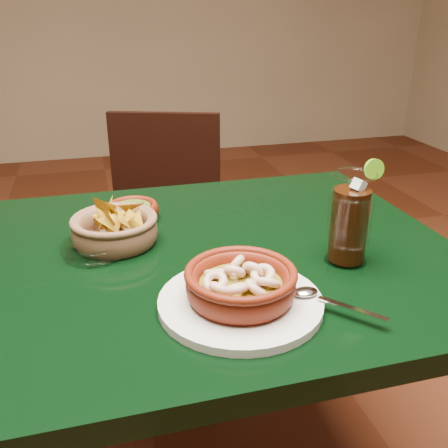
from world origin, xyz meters
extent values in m
cube|color=black|center=(0.00, 0.00, 0.73)|extent=(1.20, 0.80, 0.04)
cylinder|color=black|center=(0.54, 0.34, 0.35)|extent=(0.06, 0.06, 0.71)
cube|color=black|center=(0.09, 0.64, 0.43)|extent=(0.51, 0.51, 0.04)
cylinder|color=black|center=(-0.13, 0.54, 0.21)|extent=(0.03, 0.03, 0.43)
cylinder|color=black|center=(0.20, 0.42, 0.21)|extent=(0.03, 0.03, 0.43)
cylinder|color=black|center=(-0.01, 0.86, 0.21)|extent=(0.03, 0.03, 0.43)
cylinder|color=black|center=(0.31, 0.74, 0.21)|extent=(0.03, 0.03, 0.43)
cube|color=black|center=(0.16, 0.81, 0.66)|extent=(0.37, 0.16, 0.42)
cylinder|color=silver|center=(0.11, -0.21, 0.76)|extent=(0.26, 0.26, 0.01)
cylinder|color=#531408|center=(0.11, -0.21, 0.77)|extent=(0.15, 0.15, 0.01)
torus|color=#531408|center=(0.11, -0.21, 0.79)|extent=(0.20, 0.20, 0.04)
torus|color=#531408|center=(0.11, -0.21, 0.81)|extent=(0.18, 0.18, 0.01)
cylinder|color=brown|center=(0.11, -0.21, 0.79)|extent=(0.13, 0.13, 0.01)
torus|color=beige|center=(0.15, -0.22, 0.81)|extent=(0.05, 0.05, 0.04)
torus|color=beige|center=(0.14, -0.20, 0.80)|extent=(0.05, 0.05, 0.04)
torus|color=beige|center=(0.12, -0.16, 0.80)|extent=(0.05, 0.04, 0.05)
torus|color=beige|center=(0.11, -0.19, 0.80)|extent=(0.06, 0.05, 0.04)
torus|color=beige|center=(0.08, -0.18, 0.80)|extent=(0.06, 0.05, 0.04)
torus|color=beige|center=(0.07, -0.21, 0.80)|extent=(0.05, 0.04, 0.04)
torus|color=beige|center=(0.08, -0.23, 0.80)|extent=(0.06, 0.06, 0.04)
torus|color=beige|center=(0.10, -0.24, 0.80)|extent=(0.06, 0.05, 0.03)
torus|color=beige|center=(0.13, -0.24, 0.80)|extent=(0.04, 0.04, 0.04)
torus|color=beige|center=(0.15, -0.23, 0.80)|extent=(0.04, 0.05, 0.04)
cube|color=silver|center=(0.27, -0.29, 0.77)|extent=(0.08, 0.09, 0.00)
ellipsoid|color=silver|center=(0.22, -0.23, 0.77)|extent=(0.04, 0.03, 0.01)
cylinder|color=brown|center=(-0.06, 0.08, 0.75)|extent=(0.15, 0.15, 0.01)
torus|color=brown|center=(-0.06, 0.08, 0.78)|extent=(0.20, 0.20, 0.06)
torus|color=brown|center=(-0.06, 0.08, 0.80)|extent=(0.17, 0.17, 0.01)
cone|color=#AE7F14|center=(-0.03, 0.09, 0.82)|extent=(0.09, 0.07, 0.06)
cone|color=#AE7F14|center=(-0.04, 0.03, 0.82)|extent=(0.05, 0.09, 0.08)
cone|color=#AE7F14|center=(-0.07, 0.06, 0.78)|extent=(0.06, 0.07, 0.06)
cone|color=#AE7F14|center=(-0.04, 0.05, 0.81)|extent=(0.07, 0.09, 0.06)
cone|color=#AE7F14|center=(-0.07, 0.04, 0.82)|extent=(0.04, 0.08, 0.08)
cone|color=#AE7F14|center=(-0.08, 0.07, 0.81)|extent=(0.04, 0.07, 0.07)
cone|color=#AE7F14|center=(-0.05, 0.10, 0.79)|extent=(0.07, 0.09, 0.06)
cone|color=#AE7F14|center=(-0.05, 0.07, 0.78)|extent=(0.07, 0.07, 0.06)
cone|color=#AE7F14|center=(-0.02, 0.07, 0.80)|extent=(0.07, 0.08, 0.06)
cone|color=#AE7F14|center=(-0.06, 0.05, 0.81)|extent=(0.09, 0.08, 0.05)
cone|color=#AE7F14|center=(-0.06, 0.08, 0.79)|extent=(0.06, 0.08, 0.07)
cone|color=#AE7F14|center=(-0.06, 0.07, 0.82)|extent=(0.05, 0.07, 0.08)
cone|color=#AE7F14|center=(-0.07, 0.10, 0.80)|extent=(0.07, 0.06, 0.07)
cone|color=#AE7F14|center=(-0.08, 0.09, 0.83)|extent=(0.09, 0.03, 0.08)
cone|color=#AE7F14|center=(-0.08, 0.08, 0.80)|extent=(0.05, 0.07, 0.06)
cone|color=#AE7F14|center=(-0.08, 0.12, 0.79)|extent=(0.05, 0.06, 0.07)
cone|color=#AE7F14|center=(-0.07, 0.09, 0.82)|extent=(0.05, 0.09, 0.08)
cone|color=#AE7F14|center=(-0.06, 0.06, 0.80)|extent=(0.06, 0.08, 0.06)
cylinder|color=#531408|center=(-0.01, 0.19, 0.75)|extent=(0.10, 0.10, 0.01)
torus|color=#531408|center=(-0.01, 0.19, 0.77)|extent=(0.13, 0.13, 0.04)
cylinder|color=#2E490D|center=(-0.01, 0.19, 0.78)|extent=(0.08, 0.08, 0.01)
sphere|color=#2E490D|center=(-0.02, 0.19, 0.79)|extent=(0.02, 0.02, 0.02)
sphere|color=#2E490D|center=(-0.01, 0.19, 0.79)|extent=(0.02, 0.02, 0.02)
sphere|color=#2E490D|center=(-0.02, 0.18, 0.79)|extent=(0.02, 0.02, 0.02)
sphere|color=#2E490D|center=(0.00, 0.19, 0.79)|extent=(0.02, 0.02, 0.02)
sphere|color=#2E490D|center=(0.00, 0.19, 0.79)|extent=(0.02, 0.02, 0.02)
cylinder|color=white|center=(0.35, -0.11, 0.75)|extent=(0.08, 0.08, 0.01)
torus|color=white|center=(0.35, -0.11, 0.84)|extent=(0.17, 0.17, 0.09)
cylinder|color=black|center=(0.35, -0.11, 0.82)|extent=(0.07, 0.07, 0.14)
cube|color=silver|center=(0.34, -0.10, 0.86)|extent=(0.03, 0.03, 0.03)
cube|color=silver|center=(0.36, -0.11, 0.90)|extent=(0.03, 0.03, 0.03)
cube|color=silver|center=(0.34, -0.12, 0.87)|extent=(0.03, 0.03, 0.03)
torus|color=white|center=(0.35, -0.11, 0.92)|extent=(0.08, 0.08, 0.00)
cylinder|color=#5CA716|center=(0.39, -0.11, 0.93)|extent=(0.04, 0.01, 0.04)
cylinder|color=white|center=(-0.10, 0.03, 0.75)|extent=(0.11, 0.11, 0.01)
torus|color=white|center=(-0.10, 0.03, 0.77)|extent=(0.13, 0.13, 0.03)
camera|label=1|loc=(-0.09, -0.86, 1.19)|focal=40.00mm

